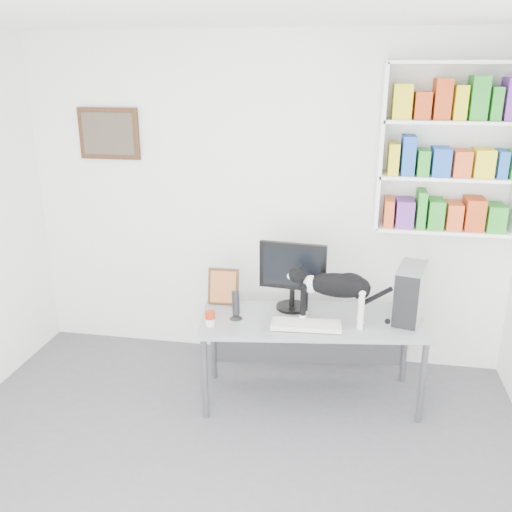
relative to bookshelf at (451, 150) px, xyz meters
name	(u,v)px	position (x,y,z in m)	size (l,w,h in m)	color
room	(198,300)	(-1.40, -1.85, -0.50)	(4.01, 4.01, 2.70)	#59595F
bookshelf	(451,150)	(0.00, 0.00, 0.00)	(1.03, 0.28, 1.24)	white
wall_art	(109,134)	(-2.70, 0.12, 0.05)	(0.52, 0.04, 0.42)	#4D3018
desk	(311,359)	(-0.93, -0.55, -1.51)	(1.62, 0.63, 0.68)	gray
monitor	(293,276)	(-1.09, -0.39, -0.91)	(0.50, 0.24, 0.53)	black
keyboard	(306,325)	(-0.96, -0.70, -1.16)	(0.49, 0.19, 0.04)	silver
pc_tower	(410,293)	(-0.24, -0.42, -0.97)	(0.18, 0.40, 0.40)	silver
speaker	(236,305)	(-1.48, -0.65, -1.06)	(0.10, 0.10, 0.22)	black
leaning_print	(223,286)	(-1.63, -0.39, -1.03)	(0.24, 0.09, 0.29)	#4D3018
soup_can	(210,319)	(-1.63, -0.79, -1.12)	(0.07, 0.07, 0.11)	#A9270E
cat	(335,298)	(-0.77, -0.61, -0.97)	(0.66, 0.18, 0.40)	black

